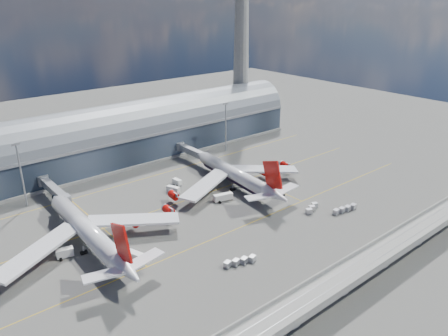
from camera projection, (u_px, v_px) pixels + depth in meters
ground at (217, 219)px, 158.82m from camera, size 500.00×500.00×0.00m
taxi_lines at (183, 199)px, 174.63m from camera, size 200.00×80.12×0.01m
terminal at (116, 139)px, 210.40m from camera, size 200.00×30.00×28.00m
control_tower at (241, 40)px, 249.45m from camera, size 19.00×19.00×103.00m
guideway at (345, 277)px, 117.52m from camera, size 220.00×8.50×7.20m
floodlight_mast_left at (21, 173)px, 163.47m from camera, size 3.00×0.70×25.70m
floodlight_mast_right at (226, 126)px, 222.75m from camera, size 3.00×0.70×25.70m
airliner_left at (89, 233)px, 138.17m from camera, size 63.77×66.97×20.43m
airliner_right at (236, 176)px, 183.23m from camera, size 60.89×63.67×20.19m
jet_bridge_left at (53, 189)px, 171.09m from camera, size 4.40×28.00×7.25m
jet_bridge_right at (195, 153)px, 209.84m from camera, size 4.40×32.00×7.25m
service_truck_0 at (137, 257)px, 133.38m from camera, size 4.33×7.14×2.81m
service_truck_1 at (65, 253)px, 135.27m from camera, size 5.50×3.40×2.97m
service_truck_2 at (223, 197)px, 172.61m from camera, size 8.02×3.90×2.80m
service_truck_3 at (278, 192)px, 177.14m from camera, size 4.64×5.37×2.50m
service_truck_4 at (177, 182)px, 187.02m from camera, size 2.44×4.50×2.53m
service_truck_5 at (173, 189)px, 179.53m from camera, size 3.98×5.96×2.69m
cargo_train_0 at (240, 261)px, 131.91m from camera, size 10.76×4.87×1.79m
cargo_train_1 at (312, 208)px, 164.59m from camera, size 8.67×4.56×1.92m
cargo_train_2 at (345, 209)px, 163.85m from camera, size 11.60×3.67×1.91m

